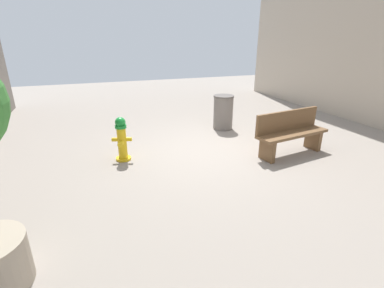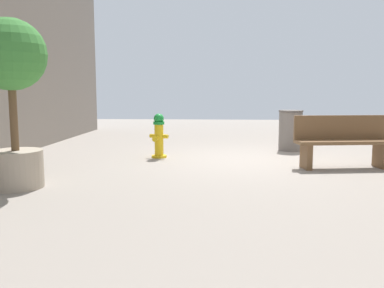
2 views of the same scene
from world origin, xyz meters
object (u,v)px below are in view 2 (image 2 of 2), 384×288
(bench_near, at_px, (342,140))
(planter_tree, at_px, (12,82))
(fire_hydrant, at_px, (159,136))
(trash_bin, at_px, (290,130))

(bench_near, relative_size, planter_tree, 0.74)
(fire_hydrant, bearing_deg, bench_near, 165.39)
(fire_hydrant, relative_size, bench_near, 0.52)
(planter_tree, relative_size, trash_bin, 2.54)
(bench_near, height_order, planter_tree, planter_tree)
(fire_hydrant, xyz_separation_m, bench_near, (-3.50, 0.91, 0.03))
(planter_tree, bearing_deg, fire_hydrant, -120.77)
(bench_near, bearing_deg, fire_hydrant, -14.61)
(trash_bin, bearing_deg, planter_tree, 41.32)
(trash_bin, bearing_deg, fire_hydrant, 22.85)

